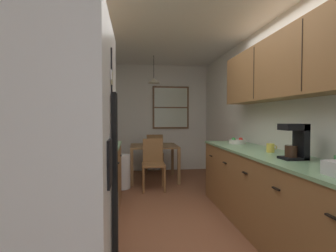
# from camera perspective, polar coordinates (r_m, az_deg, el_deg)

# --- Properties ---
(ground_plane) EXTENTS (12.00, 12.00, 0.00)m
(ground_plane) POSITION_cam_1_polar(r_m,az_deg,el_deg) (3.91, 0.07, -17.43)
(ground_plane) COLOR brown
(wall_left) EXTENTS (0.10, 9.00, 2.55)m
(wall_left) POSITION_cam_1_polar(r_m,az_deg,el_deg) (3.75, -20.84, 1.49)
(wall_left) COLOR white
(wall_left) RESTS_ON ground
(wall_right) EXTENTS (0.10, 9.00, 2.55)m
(wall_right) POSITION_cam_1_polar(r_m,az_deg,el_deg) (4.09, 19.17, 1.54)
(wall_right) COLOR white
(wall_right) RESTS_ON ground
(wall_back) EXTENTS (4.40, 0.10, 2.55)m
(wall_back) POSITION_cam_1_polar(r_m,az_deg,el_deg) (6.32, -3.13, 1.77)
(wall_back) COLOR white
(wall_back) RESTS_ON ground
(ceiling_slab) EXTENTS (4.40, 9.00, 0.08)m
(ceiling_slab) POSITION_cam_1_polar(r_m,az_deg,el_deg) (3.90, 0.07, 21.30)
(ceiling_slab) COLOR white
(refrigerator) EXTENTS (0.72, 0.76, 1.81)m
(refrigerator) POSITION_cam_1_polar(r_m,az_deg,el_deg) (1.52, -25.74, -13.29)
(refrigerator) COLOR white
(refrigerator) RESTS_ON ground
(stove_range) EXTENTS (0.66, 0.64, 1.10)m
(stove_range) POSITION_cam_1_polar(r_m,az_deg,el_deg) (2.33, -20.72, -18.97)
(stove_range) COLOR black
(stove_range) RESTS_ON ground
(microwave_over_range) EXTENTS (0.39, 0.57, 0.33)m
(microwave_over_range) POSITION_cam_1_polar(r_m,az_deg,el_deg) (2.24, -24.00, 11.42)
(microwave_over_range) COLOR white
(counter_left) EXTENTS (0.64, 1.95, 0.90)m
(counter_left) POSITION_cam_1_polar(r_m,az_deg,el_deg) (3.55, -15.95, -11.90)
(counter_left) COLOR olive
(counter_left) RESTS_ON ground
(upper_cabinets_left) EXTENTS (0.33, 2.03, 0.64)m
(upper_cabinets_left) POSITION_cam_1_polar(r_m,az_deg,el_deg) (3.47, -18.63, 10.97)
(upper_cabinets_left) COLOR olive
(counter_right) EXTENTS (0.64, 3.10, 0.90)m
(counter_right) POSITION_cam_1_polar(r_m,az_deg,el_deg) (3.13, 21.85, -13.88)
(counter_right) COLOR olive
(counter_right) RESTS_ON ground
(upper_cabinets_right) EXTENTS (0.33, 2.78, 0.69)m
(upper_cabinets_right) POSITION_cam_1_polar(r_m,az_deg,el_deg) (3.09, 24.97, 11.94)
(upper_cabinets_right) COLOR olive
(dining_table) EXTENTS (0.95, 0.90, 0.72)m
(dining_table) POSITION_cam_1_polar(r_m,az_deg,el_deg) (5.34, -3.13, -5.34)
(dining_table) COLOR brown
(dining_table) RESTS_ON ground
(dining_chair_near) EXTENTS (0.40, 0.40, 0.90)m
(dining_chair_near) POSITION_cam_1_polar(r_m,az_deg,el_deg) (4.71, -3.28, -7.79)
(dining_chair_near) COLOR olive
(dining_chair_near) RESTS_ON ground
(dining_chair_far) EXTENTS (0.40, 0.40, 0.90)m
(dining_chair_far) POSITION_cam_1_polar(r_m,az_deg,el_deg) (6.01, -3.00, -5.65)
(dining_chair_far) COLOR olive
(dining_chair_far) RESTS_ON ground
(pendant_light) EXTENTS (0.25, 0.25, 0.56)m
(pendant_light) POSITION_cam_1_polar(r_m,az_deg,el_deg) (5.35, -3.16, 9.95)
(pendant_light) COLOR black
(back_window) EXTENTS (0.88, 0.05, 1.03)m
(back_window) POSITION_cam_1_polar(r_m,az_deg,el_deg) (6.30, 0.62, 4.09)
(back_window) COLOR brown
(trash_bin) EXTENTS (0.29, 0.29, 0.62)m
(trash_bin) POSITION_cam_1_polar(r_m,az_deg,el_deg) (4.84, -10.05, -9.82)
(trash_bin) COLOR white
(trash_bin) RESTS_ON ground
(storage_canister) EXTENTS (0.12, 0.12, 0.18)m
(storage_canister) POSITION_cam_1_polar(r_m,az_deg,el_deg) (2.66, -18.63, -4.78)
(storage_canister) COLOR #265999
(storage_canister) RESTS_ON counter_left
(dish_towel) EXTENTS (0.02, 0.16, 0.24)m
(dish_towel) POSITION_cam_1_polar(r_m,az_deg,el_deg) (2.42, -11.22, -17.35)
(dish_towel) COLOR silver
(coffee_maker) EXTENTS (0.22, 0.18, 0.34)m
(coffee_maker) POSITION_cam_1_polar(r_m,az_deg,el_deg) (2.72, 26.42, -2.94)
(coffee_maker) COLOR black
(coffee_maker) RESTS_ON counter_right
(mug_spare) EXTENTS (0.12, 0.09, 0.10)m
(mug_spare) POSITION_cam_1_polar(r_m,az_deg,el_deg) (3.15, 21.67, -4.51)
(mug_spare) COLOR #E5CC4C
(mug_spare) RESTS_ON counter_right
(fruit_bowl) EXTENTS (0.24, 0.24, 0.09)m
(fruit_bowl) POSITION_cam_1_polar(r_m,az_deg,el_deg) (4.00, 15.01, -3.28)
(fruit_bowl) COLOR silver
(fruit_bowl) RESTS_ON counter_right
(table_serving_bowl) EXTENTS (0.21, 0.21, 0.06)m
(table_serving_bowl) POSITION_cam_1_polar(r_m,az_deg,el_deg) (5.32, -3.05, -3.93)
(table_serving_bowl) COLOR #4C7299
(table_serving_bowl) RESTS_ON dining_table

